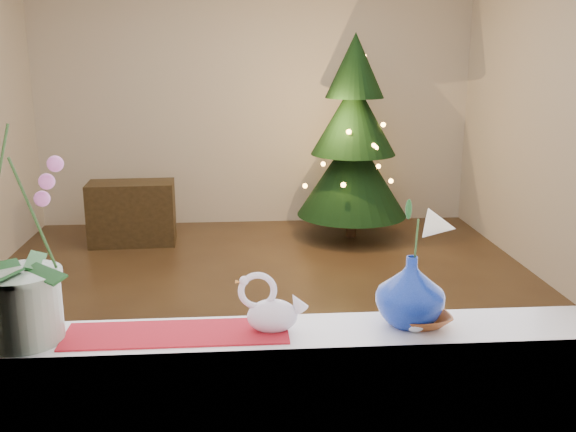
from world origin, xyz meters
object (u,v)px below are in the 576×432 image
blue_vase (411,286)px  side_table (132,213)px  paperweight (415,320)px  swan (272,303)px  amber_dish (421,320)px  orchid_pot (14,225)px  xmas_tree (353,138)px

blue_vase → side_table: 4.46m
paperweight → side_table: (-1.57, 4.17, -0.66)m
swan → amber_dish: (0.48, 0.01, -0.07)m
blue_vase → amber_dish: (0.04, -0.01, -0.11)m
orchid_pot → amber_dish: (1.24, 0.02, -0.35)m
swan → amber_dish: bearing=-20.5°
orchid_pot → amber_dish: bearing=0.8°
xmas_tree → amber_dish: bearing=-97.0°
orchid_pot → side_table: 4.27m
amber_dish → side_table: bearing=111.3°
blue_vase → paperweight: size_ratio=3.42×
xmas_tree → swan: bearing=-103.4°
paperweight → xmas_tree: 4.28m
blue_vase → amber_dish: size_ratio=1.74×
amber_dish → blue_vase: bearing=163.4°
blue_vase → paperweight: blue_vase is taller
orchid_pot → amber_dish: size_ratio=4.80×
paperweight → side_table: paperweight is taller
amber_dish → side_table: size_ratio=0.19×
blue_vase → side_table: (-1.57, 4.11, -0.75)m
xmas_tree → side_table: (-2.13, -0.08, -0.68)m
orchid_pot → side_table: orchid_pot is taller
amber_dish → xmas_tree: xmas_tree is taller
side_table → blue_vase: bearing=-71.6°
swan → xmas_tree: 4.33m
side_table → swan: bearing=-77.2°
blue_vase → paperweight: bearing=-86.3°
blue_vase → paperweight: (0.00, -0.06, -0.09)m
paperweight → amber_dish: paperweight is taller
swan → amber_dish: swan is taller
swan → blue_vase: blue_vase is taller
swan → blue_vase: 0.45m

